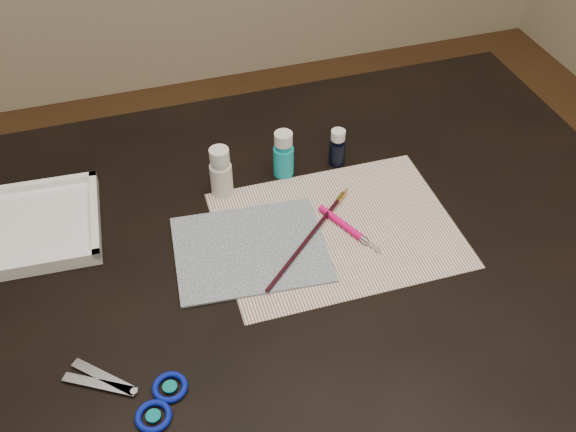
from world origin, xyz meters
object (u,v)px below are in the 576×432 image
object	(u,v)px
paint_bottle_navy	(337,147)
scissors	(121,392)
paper	(337,229)
paint_bottle_cyan	(284,154)
paint_bottle_white	(221,172)
canvas	(250,249)
palette_tray	(35,225)

from	to	relation	value
paint_bottle_navy	scissors	size ratio (longest dim) A/B	0.39
paper	paint_bottle_cyan	size ratio (longest dim) A/B	4.30
paint_bottle_navy	scissors	xyz separation A→B (m)	(-0.45, -0.38, -0.03)
paint_bottle_white	canvas	bearing A→B (deg)	-85.95
paint_bottle_white	scissors	size ratio (longest dim) A/B	0.51
paint_bottle_white	scissors	distance (m)	0.43
canvas	paint_bottle_cyan	xyz separation A→B (m)	(0.11, 0.17, 0.04)
paper	scissors	world-z (taller)	scissors
canvas	scissors	xyz separation A→B (m)	(-0.24, -0.21, 0.00)
paint_bottle_white	paint_bottle_cyan	bearing A→B (deg)	8.44
paper	paint_bottle_navy	bearing A→B (deg)	69.74
paint_bottle_cyan	paint_bottle_navy	xyz separation A→B (m)	(0.11, 0.00, -0.01)
paper	paint_bottle_cyan	world-z (taller)	paint_bottle_cyan
paint_bottle_navy	palette_tray	size ratio (longest dim) A/B	0.35
paint_bottle_white	paint_bottle_navy	bearing A→B (deg)	4.65
canvas	scissors	bearing A→B (deg)	-138.83
paint_bottle_cyan	scissors	distance (m)	0.52
paint_bottle_white	scissors	bearing A→B (deg)	-121.95
paint_bottle_white	palette_tray	size ratio (longest dim) A/B	0.46
scissors	paint_bottle_white	bearing A→B (deg)	-91.45
paper	scissors	xyz separation A→B (m)	(-0.39, -0.21, 0.00)
paint_bottle_cyan	scissors	size ratio (longest dim) A/B	0.49
paper	paint_bottle_white	distance (m)	0.23
paper	paint_bottle_white	world-z (taller)	paint_bottle_white
canvas	scissors	distance (m)	0.31
paint_bottle_white	paint_bottle_cyan	world-z (taller)	paint_bottle_white
paint_bottle_cyan	palette_tray	size ratio (longest dim) A/B	0.44
paper	scissors	distance (m)	0.44
scissors	paint_bottle_cyan	bearing A→B (deg)	-101.93
paint_bottle_white	palette_tray	world-z (taller)	paint_bottle_white
paint_bottle_navy	paint_bottle_cyan	bearing A→B (deg)	-179.76
palette_tray	paint_bottle_navy	bearing A→B (deg)	2.01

